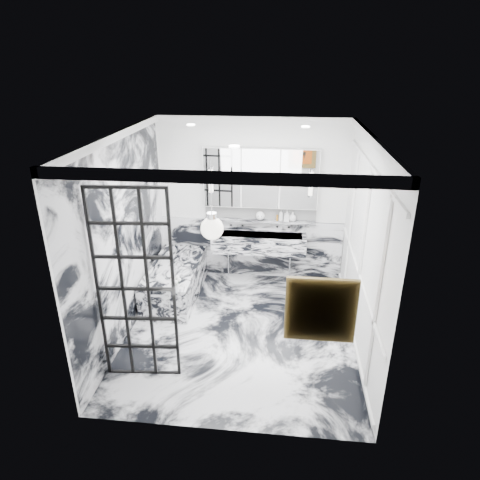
# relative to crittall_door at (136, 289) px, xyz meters

# --- Properties ---
(floor) EXTENTS (3.60, 3.60, 0.00)m
(floor) POSITION_rel_crittall_door_xyz_m (1.10, 1.02, -1.21)
(floor) COLOR silver
(floor) RESTS_ON ground
(ceiling) EXTENTS (3.60, 3.60, 0.00)m
(ceiling) POSITION_rel_crittall_door_xyz_m (1.10, 1.02, 1.59)
(ceiling) COLOR white
(ceiling) RESTS_ON wall_back
(wall_back) EXTENTS (3.60, 0.00, 3.60)m
(wall_back) POSITION_rel_crittall_door_xyz_m (1.10, 2.82, 0.19)
(wall_back) COLOR white
(wall_back) RESTS_ON floor
(wall_front) EXTENTS (3.60, 0.00, 3.60)m
(wall_front) POSITION_rel_crittall_door_xyz_m (1.10, -0.78, 0.19)
(wall_front) COLOR white
(wall_front) RESTS_ON floor
(wall_left) EXTENTS (0.00, 3.60, 3.60)m
(wall_left) POSITION_rel_crittall_door_xyz_m (-0.50, 1.02, 0.19)
(wall_left) COLOR white
(wall_left) RESTS_ON floor
(wall_right) EXTENTS (0.00, 3.60, 3.60)m
(wall_right) POSITION_rel_crittall_door_xyz_m (2.70, 1.02, 0.19)
(wall_right) COLOR white
(wall_right) RESTS_ON floor
(marble_clad_back) EXTENTS (3.18, 0.05, 1.05)m
(marble_clad_back) POSITION_rel_crittall_door_xyz_m (1.10, 2.79, -0.68)
(marble_clad_back) COLOR silver
(marble_clad_back) RESTS_ON floor
(marble_clad_left) EXTENTS (0.02, 3.56, 2.68)m
(marble_clad_left) POSITION_rel_crittall_door_xyz_m (-0.48, 1.02, 0.13)
(marble_clad_left) COLOR silver
(marble_clad_left) RESTS_ON floor
(panel_molding) EXTENTS (0.03, 3.40, 2.30)m
(panel_molding) POSITION_rel_crittall_door_xyz_m (2.68, 1.02, 0.09)
(panel_molding) COLOR white
(panel_molding) RESTS_ON floor
(soap_bottle_a) EXTENTS (0.09, 0.09, 0.20)m
(soap_bottle_a) POSITION_rel_crittall_door_xyz_m (1.61, 2.73, -0.02)
(soap_bottle_a) COLOR #8C5919
(soap_bottle_a) RESTS_ON ledge
(soap_bottle_b) EXTENTS (0.09, 0.09, 0.19)m
(soap_bottle_b) POSITION_rel_crittall_door_xyz_m (1.71, 2.73, -0.02)
(soap_bottle_b) COLOR #4C4C51
(soap_bottle_b) RESTS_ON ledge
(soap_bottle_c) EXTENTS (0.17, 0.17, 0.17)m
(soap_bottle_c) POSITION_rel_crittall_door_xyz_m (1.81, 2.73, -0.04)
(soap_bottle_c) COLOR silver
(soap_bottle_c) RESTS_ON ledge
(face_pot) EXTENTS (0.15, 0.15, 0.15)m
(face_pot) POSITION_rel_crittall_door_xyz_m (1.26, 2.73, -0.04)
(face_pot) COLOR white
(face_pot) RESTS_ON ledge
(amber_bottle) EXTENTS (0.04, 0.04, 0.10)m
(amber_bottle) POSITION_rel_crittall_door_xyz_m (1.55, 2.73, -0.07)
(amber_bottle) COLOR #8C5919
(amber_bottle) RESTS_ON ledge
(flower_vase) EXTENTS (0.08, 0.08, 0.12)m
(flower_vase) POSITION_rel_crittall_door_xyz_m (0.17, 1.10, -0.60)
(flower_vase) COLOR silver
(flower_vase) RESTS_ON bathtub
(crittall_door) EXTENTS (0.88, 0.11, 2.42)m
(crittall_door) POSITION_rel_crittall_door_xyz_m (0.00, 0.00, 0.00)
(crittall_door) COLOR black
(crittall_door) RESTS_ON floor
(artwork) EXTENTS (0.55, 0.05, 0.55)m
(artwork) POSITION_rel_crittall_door_xyz_m (2.03, -0.74, 0.33)
(artwork) COLOR #CA4414
(artwork) RESTS_ON wall_front
(pendant_light) EXTENTS (0.24, 0.24, 0.24)m
(pendant_light) POSITION_rel_crittall_door_xyz_m (0.92, -0.07, 0.81)
(pendant_light) COLOR white
(pendant_light) RESTS_ON ceiling
(trough_sink) EXTENTS (1.60, 0.45, 0.30)m
(trough_sink) POSITION_rel_crittall_door_xyz_m (1.25, 2.57, -0.48)
(trough_sink) COLOR silver
(trough_sink) RESTS_ON wall_back
(ledge) EXTENTS (1.90, 0.14, 0.04)m
(ledge) POSITION_rel_crittall_door_xyz_m (1.25, 2.74, -0.14)
(ledge) COLOR silver
(ledge) RESTS_ON wall_back
(subway_tile) EXTENTS (1.90, 0.03, 0.23)m
(subway_tile) POSITION_rel_crittall_door_xyz_m (1.25, 2.80, -0.00)
(subway_tile) COLOR white
(subway_tile) RESTS_ON wall_back
(mirror_cabinet) EXTENTS (1.90, 0.16, 1.00)m
(mirror_cabinet) POSITION_rel_crittall_door_xyz_m (1.25, 2.74, 0.61)
(mirror_cabinet) COLOR white
(mirror_cabinet) RESTS_ON wall_back
(sconce_left) EXTENTS (0.07, 0.07, 0.40)m
(sconce_left) POSITION_rel_crittall_door_xyz_m (0.43, 2.65, 0.57)
(sconce_left) COLOR white
(sconce_left) RESTS_ON mirror_cabinet
(sconce_right) EXTENTS (0.07, 0.07, 0.40)m
(sconce_right) POSITION_rel_crittall_door_xyz_m (2.07, 2.65, 0.57)
(sconce_right) COLOR white
(sconce_right) RESTS_ON mirror_cabinet
(bathtub) EXTENTS (0.75, 1.65, 0.55)m
(bathtub) POSITION_rel_crittall_door_xyz_m (-0.07, 1.91, -0.93)
(bathtub) COLOR silver
(bathtub) RESTS_ON floor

